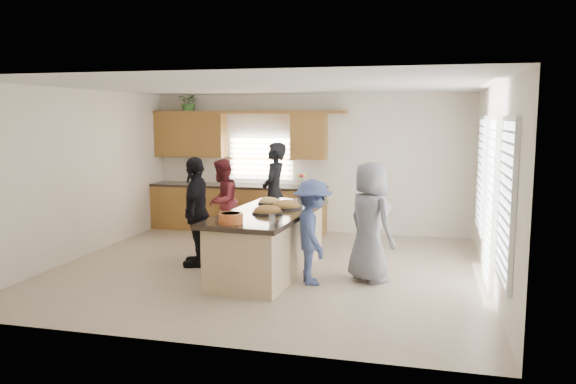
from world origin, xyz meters
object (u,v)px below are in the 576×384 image
(woman_right_back, at_px, (313,232))
(salad_bowl, at_px, (231,218))
(woman_left_back, at_px, (274,193))
(woman_right_front, at_px, (370,222))
(island, at_px, (269,243))
(woman_left_front, at_px, (196,212))
(woman_left_mid, at_px, (222,201))

(woman_right_back, bearing_deg, salad_bowl, 104.70)
(woman_left_back, xyz_separation_m, woman_right_front, (1.98, -2.07, -0.08))
(island, distance_m, woman_left_back, 2.13)
(island, distance_m, woman_right_front, 1.57)
(salad_bowl, distance_m, woman_left_back, 3.09)
(woman_left_back, height_order, woman_right_front, woman_left_back)
(woman_left_front, bearing_deg, woman_left_mid, 172.57)
(salad_bowl, xyz_separation_m, woman_left_back, (-0.25, 3.08, -0.09))
(woman_left_mid, distance_m, woman_left_front, 1.61)
(woman_right_back, xyz_separation_m, woman_right_front, (0.77, 0.32, 0.12))
(woman_left_back, bearing_deg, woman_right_front, 44.59)
(woman_left_back, bearing_deg, woman_left_front, -21.22)
(woman_left_back, bearing_deg, island, 13.77)
(woman_left_mid, bearing_deg, island, 39.17)
(woman_left_front, xyz_separation_m, woman_right_back, (1.97, -0.51, -0.12))
(island, distance_m, woman_left_front, 1.30)
(island, height_order, woman_left_mid, woman_left_mid)
(woman_right_front, bearing_deg, woman_left_back, 0.59)
(woman_left_front, relative_size, woman_right_back, 1.16)
(woman_left_mid, bearing_deg, woman_left_back, 106.87)
(woman_left_mid, distance_m, woman_right_back, 3.01)
(woman_left_mid, bearing_deg, woman_left_front, 6.69)
(woman_right_front, bearing_deg, woman_right_back, 69.47)
(woman_left_front, xyz_separation_m, woman_right_front, (2.74, -0.19, -0.00))
(woman_left_mid, bearing_deg, woman_right_back, 45.91)
(woman_left_front, distance_m, woman_right_back, 2.04)
(salad_bowl, relative_size, woman_right_front, 0.19)
(woman_right_back, bearing_deg, woman_right_front, -88.47)
(island, relative_size, woman_left_back, 1.48)
(salad_bowl, distance_m, woman_right_back, 1.22)
(salad_bowl, relative_size, woman_left_front, 0.19)
(island, xyz_separation_m, woman_left_mid, (-1.40, 1.74, 0.33))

